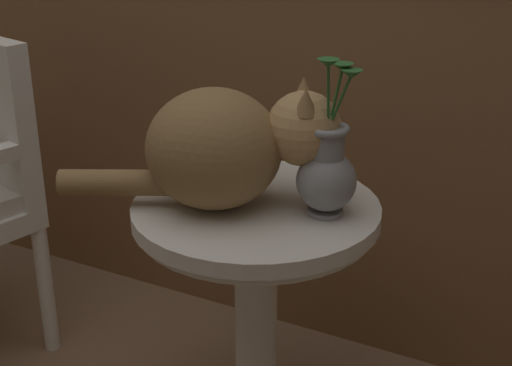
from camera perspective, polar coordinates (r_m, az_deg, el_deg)
name	(u,v)px	position (r m, az deg, el deg)	size (l,w,h in m)	color
wicker_side_table	(256,282)	(1.71, 0.00, -7.64)	(0.55, 0.55, 0.64)	silver
cat	(226,146)	(1.57, -2.35, 2.86)	(0.56, 0.37, 0.28)	olive
pewter_vase_with_ivy	(327,171)	(1.54, 5.53, 0.95)	(0.13, 0.13, 0.34)	gray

